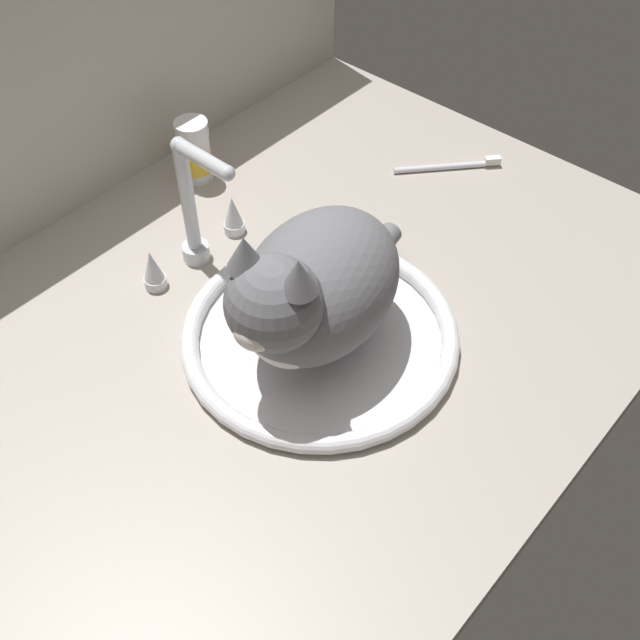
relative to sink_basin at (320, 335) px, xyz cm
name	(u,v)px	position (x,y,z in cm)	size (l,w,h in cm)	color
countertop	(267,347)	(-4.73, 5.39, -2.56)	(123.35, 82.26, 3.00)	#ADA399
backsplash_wall	(46,116)	(-4.73, 47.72, 15.15)	(123.35, 2.40, 38.42)	beige
sink_basin	(320,335)	(0.00, 0.00, 0.00)	(36.86, 36.86, 2.43)	white
faucet	(194,218)	(0.00, 23.28, 7.13)	(18.78, 11.96, 20.92)	silver
cat	(311,290)	(-2.06, -0.37, 10.41)	(36.00, 22.09, 21.85)	slate
pill_bottle	(195,153)	(13.15, 38.17, 3.82)	(5.31, 5.31, 10.52)	white
toothbrush	(450,166)	(42.24, 8.58, -0.44)	(14.11, 12.70, 1.70)	silver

